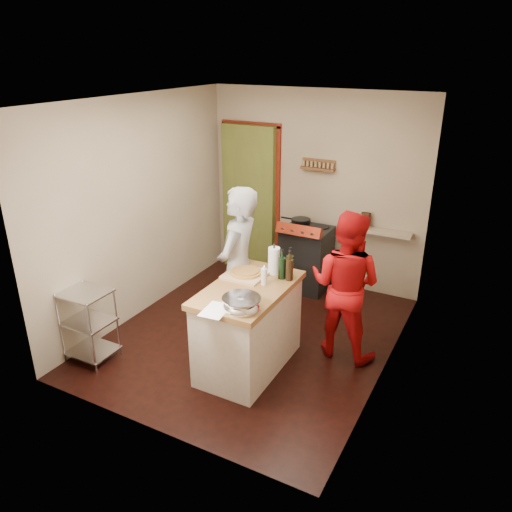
{
  "coord_description": "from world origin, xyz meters",
  "views": [
    {
      "loc": [
        2.35,
        -4.35,
        3.06
      ],
      "look_at": [
        0.04,
        0.0,
        1.0
      ],
      "focal_mm": 35.0,
      "sensor_mm": 36.0,
      "label": 1
    }
  ],
  "objects_px": {
    "person_red": "(345,285)",
    "island": "(249,325)",
    "person_stripe": "(238,268)",
    "wire_shelving": "(88,322)",
    "stove": "(306,257)"
  },
  "relations": [
    {
      "from": "person_stripe",
      "to": "person_red",
      "type": "relative_size",
      "value": 1.11
    },
    {
      "from": "person_red",
      "to": "stove",
      "type": "bearing_deg",
      "value": -49.17
    },
    {
      "from": "island",
      "to": "person_red",
      "type": "distance_m",
      "value": 1.08
    },
    {
      "from": "island",
      "to": "person_red",
      "type": "bearing_deg",
      "value": 43.35
    },
    {
      "from": "stove",
      "to": "wire_shelving",
      "type": "distance_m",
      "value": 2.94
    },
    {
      "from": "island",
      "to": "person_stripe",
      "type": "distance_m",
      "value": 0.66
    },
    {
      "from": "island",
      "to": "stove",
      "type": "bearing_deg",
      "value": 95.92
    },
    {
      "from": "person_red",
      "to": "island",
      "type": "bearing_deg",
      "value": 47.16
    },
    {
      "from": "island",
      "to": "wire_shelving",
      "type": "bearing_deg",
      "value": -156.84
    },
    {
      "from": "wire_shelving",
      "to": "person_red",
      "type": "height_order",
      "value": "person_red"
    },
    {
      "from": "wire_shelving",
      "to": "island",
      "type": "bearing_deg",
      "value": 23.16
    },
    {
      "from": "stove",
      "to": "person_red",
      "type": "xyz_separation_m",
      "value": [
        0.95,
        -1.26,
        0.35
      ]
    },
    {
      "from": "stove",
      "to": "wire_shelving",
      "type": "bearing_deg",
      "value": -116.85
    },
    {
      "from": "stove",
      "to": "person_red",
      "type": "bearing_deg",
      "value": -52.99
    },
    {
      "from": "person_stripe",
      "to": "person_red",
      "type": "distance_m",
      "value": 1.14
    }
  ]
}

